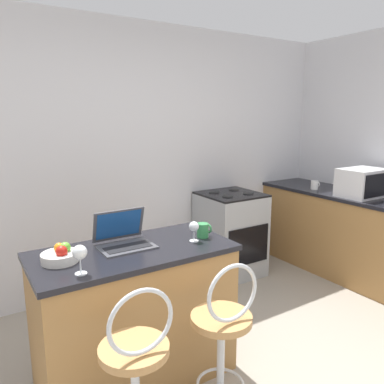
{
  "coord_description": "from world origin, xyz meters",
  "views": [
    {
      "loc": [
        -1.38,
        -1.2,
        1.73
      ],
      "look_at": [
        0.49,
        1.75,
        1.0
      ],
      "focal_mm": 35.0,
      "sensor_mm": 36.0,
      "label": 1
    }
  ],
  "objects_px": {
    "laptop": "(123,237)",
    "stove_range": "(230,234)",
    "fruit_bowl": "(60,255)",
    "mug_white": "(315,185)",
    "wine_glass_short": "(80,253)",
    "wine_glass_tall": "(194,227)",
    "mug_green": "(203,230)",
    "microwave": "(362,183)",
    "bar_stool_far": "(223,349)",
    "bar_stool_near": "(137,384)"
  },
  "relations": [
    {
      "from": "laptop",
      "to": "stove_range",
      "type": "bearing_deg",
      "value": 29.81
    },
    {
      "from": "fruit_bowl",
      "to": "mug_white",
      "type": "xyz_separation_m",
      "value": [
        2.94,
        0.66,
        0.01
      ]
    },
    {
      "from": "stove_range",
      "to": "wine_glass_short",
      "type": "xyz_separation_m",
      "value": [
        -1.95,
        -1.21,
        0.57
      ]
    },
    {
      "from": "stove_range",
      "to": "wine_glass_tall",
      "type": "xyz_separation_m",
      "value": [
        -1.17,
        -1.09,
        0.55
      ]
    },
    {
      "from": "stove_range",
      "to": "mug_green",
      "type": "xyz_separation_m",
      "value": [
        -1.07,
        -1.05,
        0.5
      ]
    },
    {
      "from": "microwave",
      "to": "wine_glass_tall",
      "type": "distance_m",
      "value": 2.21
    },
    {
      "from": "wine_glass_short",
      "to": "mug_white",
      "type": "distance_m",
      "value": 3.02
    },
    {
      "from": "laptop",
      "to": "fruit_bowl",
      "type": "xyz_separation_m",
      "value": [
        -0.41,
        -0.07,
        -0.02
      ]
    },
    {
      "from": "wine_glass_tall",
      "to": "mug_white",
      "type": "bearing_deg",
      "value": 20.06
    },
    {
      "from": "mug_green",
      "to": "microwave",
      "type": "bearing_deg",
      "value": 5.81
    },
    {
      "from": "stove_range",
      "to": "wine_glass_tall",
      "type": "bearing_deg",
      "value": -137.04
    },
    {
      "from": "bar_stool_far",
      "to": "laptop",
      "type": "distance_m",
      "value": 0.9
    },
    {
      "from": "microwave",
      "to": "wine_glass_short",
      "type": "xyz_separation_m",
      "value": [
        -2.98,
        -0.37,
        -0.03
      ]
    },
    {
      "from": "wine_glass_short",
      "to": "mug_green",
      "type": "bearing_deg",
      "value": 10.2
    },
    {
      "from": "bar_stool_near",
      "to": "bar_stool_far",
      "type": "bearing_deg",
      "value": 0.0
    },
    {
      "from": "mug_white",
      "to": "stove_range",
      "type": "bearing_deg",
      "value": 161.19
    },
    {
      "from": "fruit_bowl",
      "to": "microwave",
      "type": "bearing_deg",
      "value": 2.71
    },
    {
      "from": "bar_stool_far",
      "to": "mug_white",
      "type": "relative_size",
      "value": 9.96
    },
    {
      "from": "bar_stool_near",
      "to": "microwave",
      "type": "height_order",
      "value": "microwave"
    },
    {
      "from": "laptop",
      "to": "stove_range",
      "type": "xyz_separation_m",
      "value": [
        1.59,
        0.91,
        -0.51
      ]
    },
    {
      "from": "bar_stool_near",
      "to": "stove_range",
      "type": "height_order",
      "value": "bar_stool_near"
    },
    {
      "from": "laptop",
      "to": "wine_glass_short",
      "type": "height_order",
      "value": "laptop"
    },
    {
      "from": "bar_stool_far",
      "to": "wine_glass_tall",
      "type": "height_order",
      "value": "wine_glass_tall"
    },
    {
      "from": "bar_stool_far",
      "to": "microwave",
      "type": "xyz_separation_m",
      "value": [
        2.34,
        0.77,
        0.59
      ]
    },
    {
      "from": "mug_green",
      "to": "mug_white",
      "type": "height_order",
      "value": "mug_green"
    },
    {
      "from": "bar_stool_near",
      "to": "fruit_bowl",
      "type": "relative_size",
      "value": 4.73
    },
    {
      "from": "laptop",
      "to": "stove_range",
      "type": "height_order",
      "value": "laptop"
    },
    {
      "from": "stove_range",
      "to": "wine_glass_tall",
      "type": "height_order",
      "value": "wine_glass_tall"
    },
    {
      "from": "laptop",
      "to": "mug_white",
      "type": "height_order",
      "value": "laptop"
    },
    {
      "from": "laptop",
      "to": "microwave",
      "type": "relative_size",
      "value": 0.73
    },
    {
      "from": "microwave",
      "to": "wine_glass_short",
      "type": "height_order",
      "value": "microwave"
    },
    {
      "from": "stove_range",
      "to": "bar_stool_near",
      "type": "bearing_deg",
      "value": -138.7
    },
    {
      "from": "fruit_bowl",
      "to": "mug_white",
      "type": "bearing_deg",
      "value": 12.66
    },
    {
      "from": "wine_glass_tall",
      "to": "mug_white",
      "type": "distance_m",
      "value": 2.24
    },
    {
      "from": "fruit_bowl",
      "to": "mug_green",
      "type": "distance_m",
      "value": 0.93
    },
    {
      "from": "stove_range",
      "to": "wine_glass_short",
      "type": "bearing_deg",
      "value": -148.25
    },
    {
      "from": "laptop",
      "to": "mug_white",
      "type": "bearing_deg",
      "value": 13.21
    },
    {
      "from": "bar_stool_far",
      "to": "mug_white",
      "type": "height_order",
      "value": "mug_white"
    },
    {
      "from": "bar_stool_far",
      "to": "microwave",
      "type": "relative_size",
      "value": 2.11
    },
    {
      "from": "mug_green",
      "to": "fruit_bowl",
      "type": "bearing_deg",
      "value": 175.7
    },
    {
      "from": "laptop",
      "to": "wine_glass_short",
      "type": "xyz_separation_m",
      "value": [
        -0.36,
        -0.29,
        0.06
      ]
    },
    {
      "from": "bar_stool_near",
      "to": "mug_green",
      "type": "distance_m",
      "value": 1.06
    },
    {
      "from": "fruit_bowl",
      "to": "mug_green",
      "type": "relative_size",
      "value": 2.12
    },
    {
      "from": "microwave",
      "to": "fruit_bowl",
      "type": "xyz_separation_m",
      "value": [
        -3.03,
        -0.14,
        -0.1
      ]
    },
    {
      "from": "wine_glass_short",
      "to": "mug_white",
      "type": "bearing_deg",
      "value": 17.1
    },
    {
      "from": "microwave",
      "to": "wine_glass_tall",
      "type": "bearing_deg",
      "value": -173.45
    },
    {
      "from": "microwave",
      "to": "bar_stool_far",
      "type": "bearing_deg",
      "value": -161.82
    },
    {
      "from": "laptop",
      "to": "mug_white",
      "type": "distance_m",
      "value": 2.6
    },
    {
      "from": "mug_white",
      "to": "bar_stool_far",
      "type": "bearing_deg",
      "value": -150.22
    },
    {
      "from": "microwave",
      "to": "mug_green",
      "type": "xyz_separation_m",
      "value": [
        -2.1,
        -0.21,
        -0.09
      ]
    }
  ]
}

